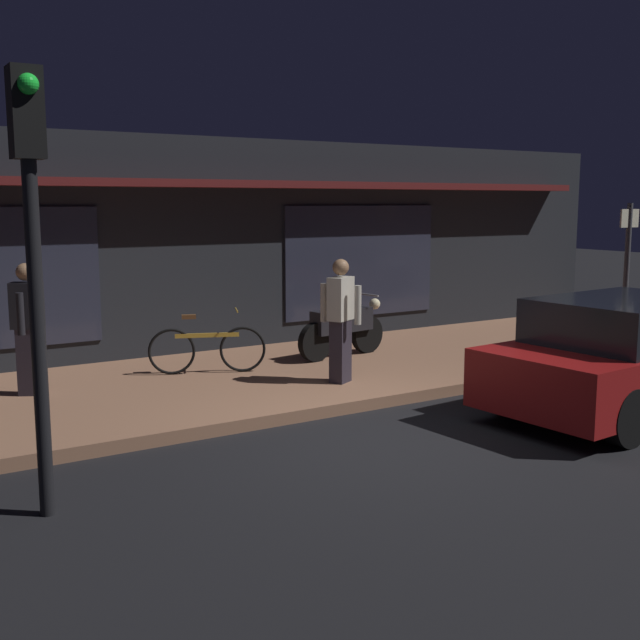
% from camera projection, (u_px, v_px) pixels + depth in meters
% --- Properties ---
extents(ground_plane, '(60.00, 60.00, 0.00)m').
position_uv_depth(ground_plane, '(382.00, 438.00, 8.60)').
color(ground_plane, black).
extents(sidewalk_slab, '(18.00, 4.00, 0.15)m').
position_uv_depth(sidewalk_slab, '(256.00, 379.00, 11.10)').
color(sidewalk_slab, '#8C6047').
rests_on(sidewalk_slab, ground_plane).
extents(storefront_building, '(18.00, 3.30, 3.60)m').
position_uv_depth(storefront_building, '(166.00, 246.00, 13.68)').
color(storefront_building, black).
rests_on(storefront_building, ground_plane).
extents(motorcycle, '(1.70, 0.58, 0.97)m').
position_uv_depth(motorcycle, '(344.00, 325.00, 12.29)').
color(motorcycle, black).
rests_on(motorcycle, sidewalk_slab).
extents(bicycle_parked, '(1.56, 0.68, 0.91)m').
position_uv_depth(bicycle_parked, '(207.00, 348.00, 11.11)').
color(bicycle_parked, black).
rests_on(bicycle_parked, sidewalk_slab).
extents(person_photographer, '(0.44, 0.58, 1.67)m').
position_uv_depth(person_photographer, '(28.00, 326.00, 9.80)').
color(person_photographer, '#28232D').
rests_on(person_photographer, sidewalk_slab).
extents(person_bystander, '(0.44, 0.58, 1.67)m').
position_uv_depth(person_bystander, '(341.00, 318.00, 10.49)').
color(person_bystander, '#28232D').
rests_on(person_bystander, sidewalk_slab).
extents(sign_post, '(0.44, 0.09, 2.40)m').
position_uv_depth(sign_post, '(627.00, 266.00, 12.99)').
color(sign_post, '#47474C').
rests_on(sign_post, sidewalk_slab).
extents(traffic_light_pole, '(0.24, 0.33, 3.60)m').
position_uv_depth(traffic_light_pole, '(32.00, 214.00, 6.13)').
color(traffic_light_pole, black).
rests_on(traffic_light_pole, ground_plane).
extents(parked_car_near, '(4.23, 2.08, 1.42)m').
position_uv_depth(parked_car_near, '(631.00, 356.00, 9.59)').
color(parked_car_near, black).
rests_on(parked_car_near, ground_plane).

